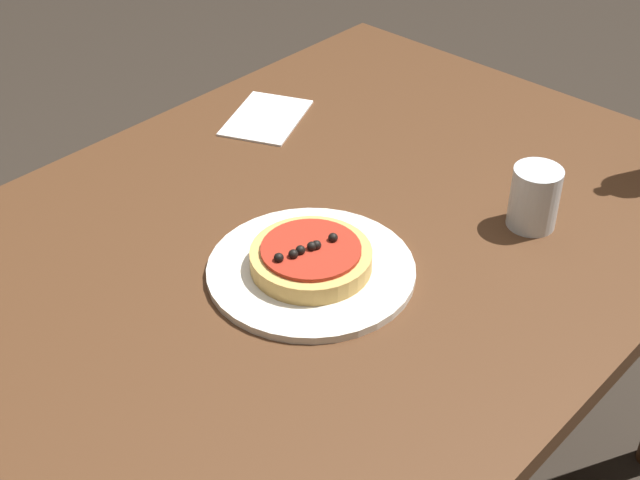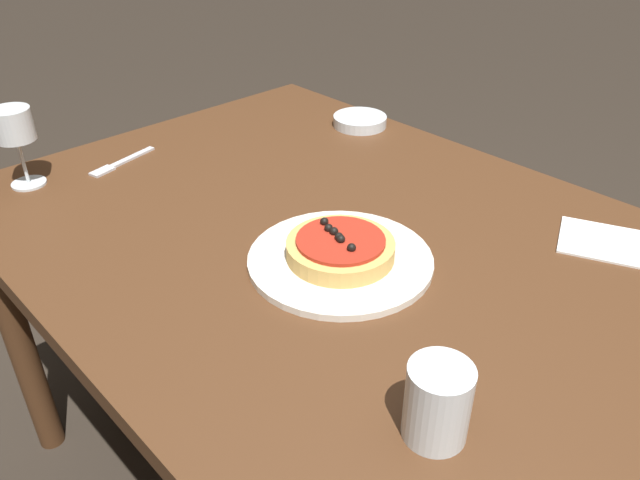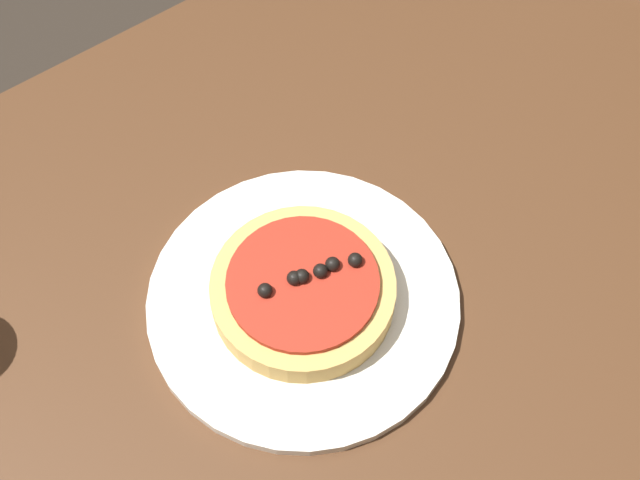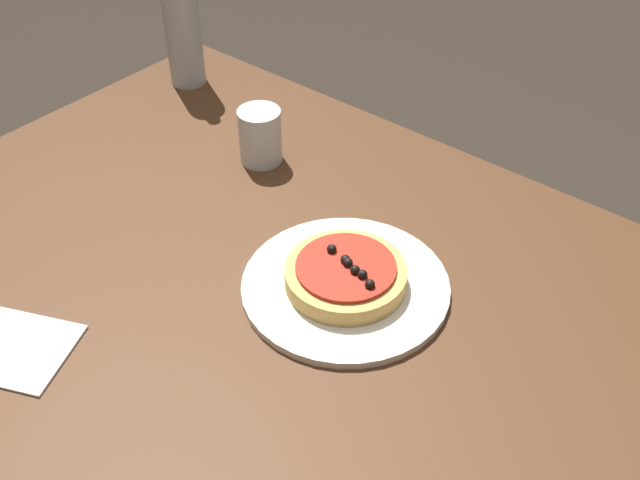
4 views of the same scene
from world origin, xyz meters
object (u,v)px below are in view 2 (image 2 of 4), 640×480
object	(u,v)px
dinner_plate	(340,260)
pizza	(340,248)
dining_table	(366,288)
fork	(119,163)
water_cup	(438,403)
side_bowl	(360,121)
wine_glass	(14,129)

from	to	relation	value
dinner_plate	pizza	world-z (taller)	pizza
dining_table	dinner_plate	distance (m)	0.10
dinner_plate	fork	world-z (taller)	dinner_plate
dining_table	water_cup	world-z (taller)	water_cup
pizza	fork	bearing A→B (deg)	-172.22
dining_table	water_cup	xyz separation A→B (m)	(0.31, -0.23, 0.13)
pizza	water_cup	bearing A→B (deg)	-27.51
side_bowl	dining_table	bearing A→B (deg)	-44.98
pizza	wine_glass	world-z (taller)	wine_glass
dining_table	side_bowl	size ratio (longest dim) A/B	11.53
dining_table	pizza	xyz separation A→B (m)	(-0.01, -0.06, 0.11)
water_cup	side_bowl	distance (m)	0.93
wine_glass	fork	size ratio (longest dim) A/B	0.95
wine_glass	side_bowl	xyz separation A→B (m)	(0.24, 0.70, -0.11)
dining_table	pizza	world-z (taller)	pizza
water_cup	fork	distance (m)	0.91
dining_table	side_bowl	bearing A→B (deg)	135.02
fork	water_cup	bearing A→B (deg)	70.73
dining_table	dinner_plate	world-z (taller)	dinner_plate
pizza	fork	xyz separation A→B (m)	(-0.58, -0.08, -0.03)
dining_table	side_bowl	world-z (taller)	side_bowl
wine_glass	water_cup	xyz separation A→B (m)	(0.94, 0.09, -0.07)
dining_table	pizza	bearing A→B (deg)	-95.55
dinner_plate	pizza	xyz separation A→B (m)	(-0.00, 0.00, 0.02)
dining_table	wine_glass	world-z (taller)	wine_glass
dining_table	fork	distance (m)	0.61
dining_table	fork	bearing A→B (deg)	-166.70
dining_table	side_bowl	distance (m)	0.56
pizza	side_bowl	xyz separation A→B (m)	(-0.38, 0.45, -0.02)
fork	side_bowl	bearing A→B (deg)	145.36
dinner_plate	dining_table	bearing A→B (deg)	84.61
pizza	wine_glass	distance (m)	0.68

